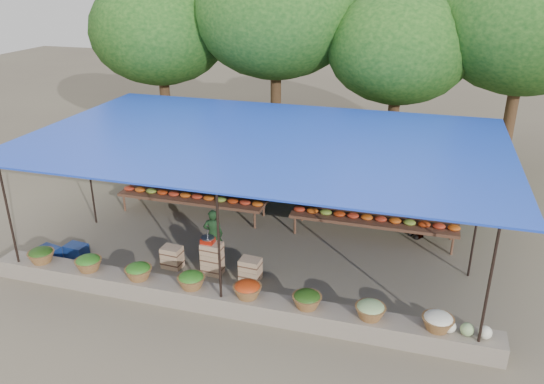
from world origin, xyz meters
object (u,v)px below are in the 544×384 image
(blue_crate_front, at_px, (76,250))
(crate_counter, at_px, (211,261))
(weighing_scale, at_px, (208,240))
(blue_crate_back, at_px, (49,253))
(vendor_seated, at_px, (213,234))

(blue_crate_front, bearing_deg, crate_counter, 8.86)
(weighing_scale, relative_size, blue_crate_back, 0.62)
(crate_counter, distance_m, blue_crate_back, 3.98)
(weighing_scale, height_order, blue_crate_front, weighing_scale)
(crate_counter, height_order, blue_crate_front, crate_counter)
(weighing_scale, height_order, vendor_seated, vendor_seated)
(crate_counter, height_order, vendor_seated, vendor_seated)
(blue_crate_front, height_order, blue_crate_back, blue_crate_back)
(blue_crate_front, distance_m, blue_crate_back, 0.62)
(weighing_scale, bearing_deg, blue_crate_back, -172.51)
(vendor_seated, relative_size, blue_crate_back, 2.43)
(crate_counter, xyz_separation_m, blue_crate_back, (-3.94, -0.51, -0.16))
(weighing_scale, xyz_separation_m, blue_crate_front, (-3.36, -0.20, -0.70))
(blue_crate_front, bearing_deg, weighing_scale, 8.91)
(weighing_scale, distance_m, blue_crate_front, 3.43)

